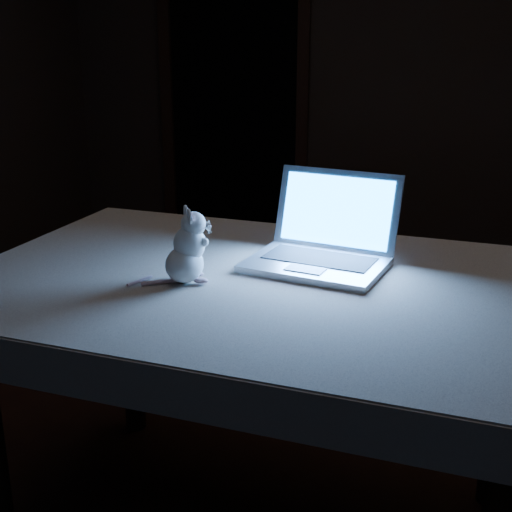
# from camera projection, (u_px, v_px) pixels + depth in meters

# --- Properties ---
(floor) EXTENTS (5.00, 5.00, 0.00)m
(floor) POSITION_uv_depth(u_px,v_px,m) (352.00, 451.00, 2.59)
(floor) COLOR black
(floor) RESTS_ON ground
(back_wall) EXTENTS (4.50, 0.04, 2.60)m
(back_wall) POSITION_uv_depth(u_px,v_px,m) (396.00, 66.00, 4.50)
(back_wall) COLOR black
(back_wall) RESTS_ON ground
(doorway) EXTENTS (1.06, 0.36, 2.13)m
(doorway) POSITION_uv_depth(u_px,v_px,m) (234.00, 99.00, 4.80)
(doorway) COLOR black
(doorway) RESTS_ON back_wall
(table) EXTENTS (1.68, 1.19, 0.84)m
(table) POSITION_uv_depth(u_px,v_px,m) (262.00, 413.00, 2.05)
(table) COLOR black
(table) RESTS_ON floor
(tablecloth) EXTENTS (1.81, 1.32, 0.12)m
(tablecloth) POSITION_uv_depth(u_px,v_px,m) (246.00, 292.00, 1.98)
(tablecloth) COLOR beige
(tablecloth) RESTS_ON table
(laptop) EXTENTS (0.46, 0.42, 0.27)m
(laptop) POSITION_uv_depth(u_px,v_px,m) (316.00, 225.00, 1.96)
(laptop) COLOR #B8B7BC
(laptop) RESTS_ON tablecloth
(plush_mouse) EXTENTS (0.18, 0.18, 0.21)m
(plush_mouse) POSITION_uv_depth(u_px,v_px,m) (184.00, 246.00, 1.86)
(plush_mouse) COLOR white
(plush_mouse) RESTS_ON tablecloth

